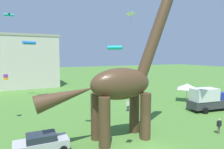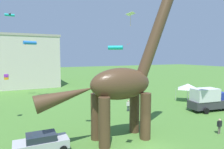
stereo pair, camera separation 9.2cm
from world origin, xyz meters
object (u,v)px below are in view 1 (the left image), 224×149
(kite_mid_center, at_px, (6,77))
(kite_far_left, at_px, (29,43))
(person_far_spectator, at_px, (219,125))
(festival_canopy_tent, at_px, (187,86))
(person_watching_child, at_px, (128,105))
(parked_box_truck, at_px, (208,99))
(dinosaur_sculpture, at_px, (120,84))
(kite_drifting, at_px, (9,15))
(kite_high_left, at_px, (128,44))
(parked_sedan_left, at_px, (41,143))
(kite_near_low, at_px, (115,48))
(kite_trailing, at_px, (131,14))

(kite_mid_center, height_order, kite_far_left, kite_far_left)
(person_far_spectator, bearing_deg, festival_canopy_tent, -13.14)
(person_watching_child, bearing_deg, parked_box_truck, -167.89)
(kite_far_left, bearing_deg, dinosaur_sculpture, -74.10)
(parked_box_truck, bearing_deg, kite_far_left, 147.27)
(dinosaur_sculpture, height_order, kite_drifting, kite_drifting)
(person_watching_child, distance_m, kite_high_left, 8.34)
(parked_sedan_left, height_order, kite_near_low, kite_near_low)
(festival_canopy_tent, distance_m, kite_mid_center, 27.28)
(parked_box_truck, xyz_separation_m, kite_near_low, (-5.14, 18.61, 7.69))
(festival_canopy_tent, relative_size, kite_near_low, 0.99)
(kite_drifting, relative_size, kite_trailing, 1.84)
(person_far_spectator, relative_size, kite_near_low, 0.48)
(person_far_spectator, height_order, kite_far_left, kite_far_left)
(person_watching_child, bearing_deg, kite_drifting, -8.54)
(festival_canopy_tent, xyz_separation_m, kite_high_left, (-12.24, -1.02, 6.73))
(person_far_spectator, xyz_separation_m, kite_mid_center, (-18.97, 13.28, 4.36))
(kite_high_left, bearing_deg, parked_box_truck, -23.80)
(festival_canopy_tent, xyz_separation_m, kite_near_low, (-7.05, 13.04, 6.79))
(kite_near_low, distance_m, kite_mid_center, 23.58)
(parked_box_truck, relative_size, person_watching_child, 3.78)
(kite_trailing, bearing_deg, festival_canopy_tent, 35.14)
(parked_sedan_left, distance_m, kite_mid_center, 10.99)
(kite_near_low, xyz_separation_m, kite_mid_center, (-20.06, -11.71, -4.05))
(person_watching_child, relative_size, kite_mid_center, 2.45)
(dinosaur_sculpture, xyz_separation_m, parked_sedan_left, (-6.91, 0.42, -4.39))
(kite_drifting, height_order, kite_trailing, kite_drifting)
(festival_canopy_tent, distance_m, kite_near_low, 16.31)
(kite_near_low, bearing_deg, kite_trailing, -114.95)
(kite_high_left, bearing_deg, person_watching_child, 33.25)
(person_far_spectator, xyz_separation_m, person_watching_child, (-4.01, 10.98, 0.00))
(parked_box_truck, distance_m, kite_far_left, 29.93)
(parked_box_truck, bearing_deg, kite_drifting, 150.14)
(person_far_spectator, xyz_separation_m, kite_high_left, (-4.10, 10.93, 8.35))
(dinosaur_sculpture, xyz_separation_m, festival_canopy_tent, (17.58, 8.77, -2.65))
(person_far_spectator, relative_size, kite_high_left, 2.16)
(dinosaur_sculpture, xyz_separation_m, kite_far_left, (-6.23, 21.87, 4.72))
(kite_drifting, bearing_deg, kite_far_left, -7.41)
(dinosaur_sculpture, bearing_deg, kite_near_low, 46.95)
(festival_canopy_tent, bearing_deg, kite_near_low, 118.41)
(dinosaur_sculpture, distance_m, parked_sedan_left, 8.20)
(parked_sedan_left, height_order, kite_drifting, kite_drifting)
(person_far_spectator, distance_m, person_watching_child, 11.69)
(festival_canopy_tent, xyz_separation_m, kite_far_left, (-23.80, 13.09, 7.37))
(person_far_spectator, bearing_deg, dinosaur_sculpture, 92.55)
(parked_box_truck, distance_m, kite_mid_center, 26.38)
(kite_drifting, bearing_deg, kite_mid_center, -92.20)
(dinosaur_sculpture, height_order, parked_box_truck, dinosaur_sculpture)
(person_far_spectator, bearing_deg, kite_trailing, 120.03)
(dinosaur_sculpture, relative_size, parked_sedan_left, 3.41)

